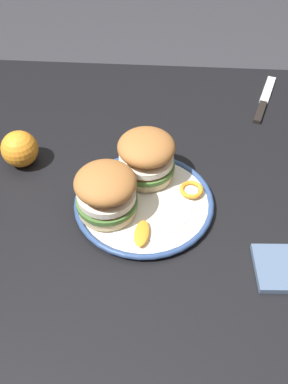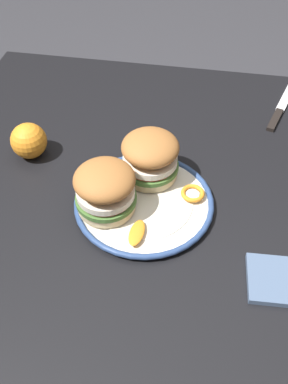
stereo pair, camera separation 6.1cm
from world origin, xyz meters
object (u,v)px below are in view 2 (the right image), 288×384
(sandwich_half_right, at_px, (150,156))
(dining_table, at_px, (137,236))
(dinner_plate, at_px, (144,202))
(sandwich_half_left, at_px, (105,188))
(table_knife, at_px, (280,110))
(whole_orange, at_px, (29,141))

(sandwich_half_right, bearing_deg, dining_table, -9.51)
(dinner_plate, bearing_deg, sandwich_half_right, -179.75)
(dinner_plate, bearing_deg, dining_table, -68.96)
(dinner_plate, xyz_separation_m, sandwich_half_left, (0.03, -0.07, 0.06))
(dinner_plate, bearing_deg, table_knife, 142.68)
(dining_table, distance_m, dinner_plate, 0.11)
(dining_table, xyz_separation_m, sandwich_half_left, (0.02, -0.06, 0.17))
(dining_table, xyz_separation_m, table_knife, (-0.38, 0.30, 0.10))
(sandwich_half_left, height_order, table_knife, sandwich_half_left)
(dining_table, xyz_separation_m, dinner_plate, (-0.01, 0.01, 0.11))
(dining_table, bearing_deg, sandwich_half_left, -66.71)
(sandwich_half_left, height_order, sandwich_half_right, same)
(dining_table, relative_size, whole_orange, 13.69)
(table_knife, bearing_deg, dinner_plate, -37.32)
(table_knife, bearing_deg, whole_orange, -64.81)
(sandwich_half_right, bearing_deg, dinner_plate, 0.25)
(sandwich_half_left, height_order, whole_orange, sandwich_half_left)
(sandwich_half_right, xyz_separation_m, table_knife, (-0.30, 0.29, -0.07))
(dinner_plate, xyz_separation_m, table_knife, (-0.38, 0.29, -0.01))
(dinner_plate, relative_size, sandwich_half_left, 1.73)
(sandwich_half_right, bearing_deg, table_knife, 136.30)
(dinner_plate, xyz_separation_m, whole_orange, (-0.11, -0.28, 0.03))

